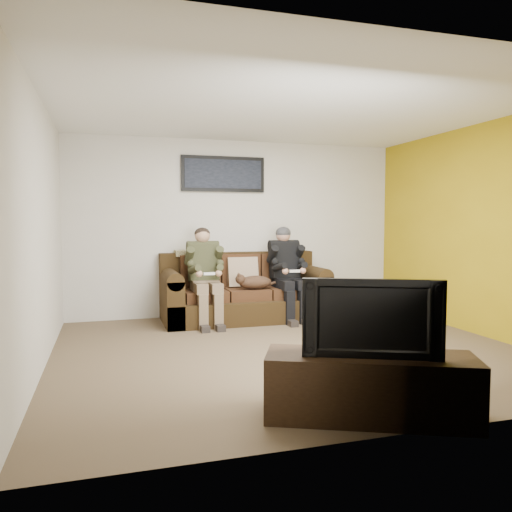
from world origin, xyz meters
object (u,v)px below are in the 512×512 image
object	(u,v)px
person_left	(205,270)
framed_poster	(223,174)
sofa	(243,294)
person_right	(287,267)
tv_stand	(370,387)
cat	(254,282)
television	(371,316)

from	to	relation	value
person_left	framed_poster	distance (m)	1.52
sofa	person_right	size ratio (longest dim) A/B	1.74
sofa	tv_stand	distance (m)	3.79
framed_poster	cat	bearing A→B (deg)	-67.60
person_left	cat	size ratio (longest dim) A/B	2.00
person_left	television	world-z (taller)	person_left
person_right	sofa	bearing A→B (deg)	162.01
sofa	person_right	bearing A→B (deg)	-17.99
person_right	cat	world-z (taller)	person_right
tv_stand	television	bearing A→B (deg)	0.00
tv_stand	television	size ratio (longest dim) A/B	1.53
cat	tv_stand	bearing A→B (deg)	-92.81
sofa	person_left	size ratio (longest dim) A/B	1.75
cat	framed_poster	bearing A→B (deg)	112.40
framed_poster	tv_stand	world-z (taller)	framed_poster
television	person_left	bearing A→B (deg)	122.00
cat	tv_stand	size ratio (longest dim) A/B	0.45
person_right	tv_stand	bearing A→B (deg)	-100.94
sofa	tv_stand	world-z (taller)	sofa
person_right	television	bearing A→B (deg)	-100.94
person_right	framed_poster	world-z (taller)	framed_poster
television	sofa	bearing A→B (deg)	112.61
television	person_right	bearing A→B (deg)	103.16
sofa	person_right	world-z (taller)	person_right
sofa	person_right	distance (m)	0.74
sofa	framed_poster	xyz separation A→B (m)	(-0.20, 0.38, 1.74)
tv_stand	framed_poster	bearing A→B (deg)	115.50
person_left	framed_poster	bearing A→B (deg)	55.57
person_left	framed_poster	size ratio (longest dim) A/B	1.05
sofa	framed_poster	distance (m)	1.80
cat	television	bearing A→B (deg)	-92.81
person_left	cat	bearing A→B (deg)	-7.45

